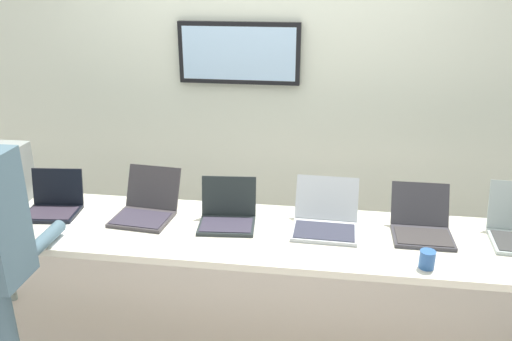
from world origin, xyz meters
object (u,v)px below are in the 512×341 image
object	(u,v)px
workbench	(242,238)
laptop_station_0	(54,203)
laptop_station_2	(228,214)
laptop_station_3	(325,219)
laptop_station_1	(146,207)
coffee_mug	(427,259)
laptop_station_4	(422,224)

from	to	relation	value
workbench	laptop_station_0	world-z (taller)	laptop_station_0
workbench	laptop_station_2	world-z (taller)	laptop_station_2
laptop_station_0	laptop_station_3	distance (m)	1.59
laptop_station_0	laptop_station_1	size ratio (longest dim) A/B	0.83
coffee_mug	laptop_station_2	bearing A→B (deg)	162.56
workbench	laptop_station_1	xyz separation A→B (m)	(-0.58, 0.10, 0.11)
workbench	laptop_station_3	distance (m)	0.47
laptop_station_0	laptop_station_4	size ratio (longest dim) A/B	0.92
workbench	laptop_station_3	xyz separation A→B (m)	(0.45, 0.10, 0.10)
laptop_station_1	laptop_station_2	bearing A→B (deg)	-3.08
laptop_station_0	coffee_mug	world-z (taller)	laptop_station_0
laptop_station_0	coffee_mug	size ratio (longest dim) A/B	3.64
laptop_station_3	laptop_station_0	bearing A→B (deg)	-179.21
coffee_mug	workbench	bearing A→B (deg)	165.18
workbench	laptop_station_2	distance (m)	0.16
workbench	coffee_mug	world-z (taller)	coffee_mug
laptop_station_3	laptop_station_4	size ratio (longest dim) A/B	1.09
laptop_station_2	laptop_station_4	bearing A→B (deg)	1.54
laptop_station_0	coffee_mug	xyz separation A→B (m)	(2.09, -0.33, -0.01)
workbench	laptop_station_4	bearing A→B (deg)	6.20
laptop_station_0	laptop_station_4	xyz separation A→B (m)	(2.11, 0.03, -0.00)
laptop_station_3	coffee_mug	bearing A→B (deg)	-35.35
laptop_station_0	laptop_station_4	bearing A→B (deg)	0.76
laptop_station_4	laptop_station_2	bearing A→B (deg)	-178.46
workbench	laptop_station_4	size ratio (longest dim) A/B	9.85
laptop_station_0	coffee_mug	distance (m)	2.11
laptop_station_0	laptop_station_3	bearing A→B (deg)	0.79
laptop_station_2	laptop_station_4	xyz separation A→B (m)	(1.07, 0.03, -0.00)
laptop_station_0	laptop_station_1	distance (m)	0.56
workbench	coffee_mug	size ratio (longest dim) A/B	39.03
laptop_station_4	workbench	bearing A→B (deg)	-173.80
laptop_station_3	workbench	bearing A→B (deg)	-167.59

